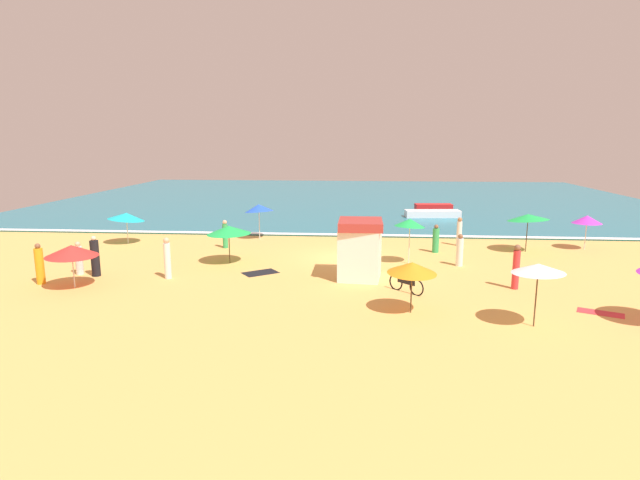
{
  "coord_description": "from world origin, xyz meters",
  "views": [
    {
      "loc": [
        0.97,
        -27.32,
        6.38
      ],
      "look_at": [
        -1.32,
        0.8,
        0.8
      ],
      "focal_mm": 29.02,
      "sensor_mm": 36.0,
      "label": 1
    }
  ],
  "objects_px": {
    "beachgoer_6": "(225,235)",
    "beachgoer_8": "(516,267)",
    "beach_umbrella_6": "(410,223)",
    "beach_umbrella_7": "(126,216)",
    "beachgoer_0": "(167,259)",
    "beach_umbrella_2": "(71,251)",
    "beachgoer_3": "(460,251)",
    "beachgoer_7": "(40,265)",
    "beachgoer_9": "(95,257)",
    "beachgoer_4": "(459,232)",
    "beach_umbrella_4": "(528,217)",
    "beachgoer_2": "(367,242)",
    "lifeguard_cabana": "(360,249)",
    "small_boat_1": "(433,208)",
    "beach_umbrella_3": "(229,230)",
    "beach_umbrella_5": "(538,268)",
    "beachgoer_1": "(436,240)",
    "beach_umbrella_9": "(587,219)",
    "beachgoer_5": "(79,259)",
    "beach_umbrella_1": "(259,208)",
    "small_boat_0": "(433,214)",
    "beach_umbrella_8": "(412,268)"
  },
  "relations": [
    {
      "from": "beach_umbrella_7",
      "to": "beachgoer_0",
      "type": "distance_m",
      "value": 9.4
    },
    {
      "from": "beachgoer_6",
      "to": "beachgoer_9",
      "type": "height_order",
      "value": "beachgoer_9"
    },
    {
      "from": "beachgoer_0",
      "to": "beachgoer_6",
      "type": "height_order",
      "value": "beachgoer_0"
    },
    {
      "from": "lifeguard_cabana",
      "to": "small_boat_1",
      "type": "xyz_separation_m",
      "value": [
        6.26,
        21.93,
        -0.96
      ]
    },
    {
      "from": "beachgoer_5",
      "to": "beachgoer_3",
      "type": "bearing_deg",
      "value": 9.76
    },
    {
      "from": "beach_umbrella_1",
      "to": "beachgoer_6",
      "type": "height_order",
      "value": "beach_umbrella_1"
    },
    {
      "from": "beach_umbrella_1",
      "to": "small_boat_0",
      "type": "bearing_deg",
      "value": 38.59
    },
    {
      "from": "beach_umbrella_2",
      "to": "beachgoer_2",
      "type": "height_order",
      "value": "beach_umbrella_2"
    },
    {
      "from": "beachgoer_3",
      "to": "beach_umbrella_8",
      "type": "bearing_deg",
      "value": -112.64
    },
    {
      "from": "beach_umbrella_6",
      "to": "beach_umbrella_7",
      "type": "bearing_deg",
      "value": 167.15
    },
    {
      "from": "beachgoer_6",
      "to": "beachgoer_8",
      "type": "height_order",
      "value": "beachgoer_8"
    },
    {
      "from": "beachgoer_5",
      "to": "beach_umbrella_5",
      "type": "bearing_deg",
      "value": -15.59
    },
    {
      "from": "beachgoer_0",
      "to": "beachgoer_8",
      "type": "height_order",
      "value": "beachgoer_8"
    },
    {
      "from": "beach_umbrella_4",
      "to": "beachgoer_2",
      "type": "xyz_separation_m",
      "value": [
        -9.05,
        0.11,
        -1.57
      ]
    },
    {
      "from": "beach_umbrella_5",
      "to": "beach_umbrella_7",
      "type": "height_order",
      "value": "beach_umbrella_5"
    },
    {
      "from": "beachgoer_7",
      "to": "beachgoer_9",
      "type": "bearing_deg",
      "value": 39.88
    },
    {
      "from": "beachgoer_8",
      "to": "small_boat_0",
      "type": "xyz_separation_m",
      "value": [
        -0.9,
        19.98,
        -0.59
      ]
    },
    {
      "from": "beach_umbrella_6",
      "to": "beachgoer_5",
      "type": "distance_m",
      "value": 16.23
    },
    {
      "from": "beachgoer_8",
      "to": "beachgoer_9",
      "type": "height_order",
      "value": "beachgoer_8"
    },
    {
      "from": "beachgoer_6",
      "to": "small_boat_0",
      "type": "distance_m",
      "value": 18.71
    },
    {
      "from": "lifeguard_cabana",
      "to": "beach_umbrella_6",
      "type": "bearing_deg",
      "value": 50.08
    },
    {
      "from": "beach_umbrella_3",
      "to": "beachgoer_3",
      "type": "xyz_separation_m",
      "value": [
        11.77,
        0.35,
        -0.98
      ]
    },
    {
      "from": "beach_umbrella_6",
      "to": "beachgoer_9",
      "type": "bearing_deg",
      "value": -166.13
    },
    {
      "from": "beach_umbrella_5",
      "to": "beachgoer_2",
      "type": "bearing_deg",
      "value": 114.64
    },
    {
      "from": "beachgoer_4",
      "to": "beachgoer_9",
      "type": "height_order",
      "value": "beachgoer_9"
    },
    {
      "from": "beach_umbrella_5",
      "to": "beach_umbrella_8",
      "type": "bearing_deg",
      "value": 165.0
    },
    {
      "from": "beachgoer_2",
      "to": "beachgoer_3",
      "type": "bearing_deg",
      "value": -39.15
    },
    {
      "from": "beach_umbrella_1",
      "to": "beach_umbrella_2",
      "type": "distance_m",
      "value": 12.96
    },
    {
      "from": "beach_umbrella_2",
      "to": "beachgoer_7",
      "type": "bearing_deg",
      "value": 166.18
    },
    {
      "from": "beachgoer_1",
      "to": "beachgoer_2",
      "type": "relative_size",
      "value": 1.64
    },
    {
      "from": "lifeguard_cabana",
      "to": "beach_umbrella_1",
      "type": "bearing_deg",
      "value": 125.92
    },
    {
      "from": "beach_umbrella_3",
      "to": "lifeguard_cabana",
      "type": "bearing_deg",
      "value": -19.2
    },
    {
      "from": "beachgoer_2",
      "to": "beachgoer_5",
      "type": "distance_m",
      "value": 15.32
    },
    {
      "from": "small_boat_1",
      "to": "beachgoer_4",
      "type": "bearing_deg",
      "value": -91.44
    },
    {
      "from": "beach_umbrella_3",
      "to": "beachgoer_0",
      "type": "bearing_deg",
      "value": -123.24
    },
    {
      "from": "beachgoer_0",
      "to": "small_boat_1",
      "type": "xyz_separation_m",
      "value": [
        15.09,
        22.75,
        -0.51
      ]
    },
    {
      "from": "beachgoer_4",
      "to": "beachgoer_9",
      "type": "relative_size",
      "value": 0.9
    },
    {
      "from": "beachgoer_7",
      "to": "beachgoer_8",
      "type": "xyz_separation_m",
      "value": [
        20.8,
        0.91,
        0.11
      ]
    },
    {
      "from": "beach_umbrella_6",
      "to": "beach_umbrella_9",
      "type": "distance_m",
      "value": 11.39
    },
    {
      "from": "beach_umbrella_5",
      "to": "beach_umbrella_7",
      "type": "relative_size",
      "value": 0.81
    },
    {
      "from": "beach_umbrella_2",
      "to": "beachgoer_3",
      "type": "distance_m",
      "value": 18.17
    },
    {
      "from": "beach_umbrella_5",
      "to": "beach_umbrella_9",
      "type": "distance_m",
      "value": 14.92
    },
    {
      "from": "beachgoer_6",
      "to": "beachgoer_7",
      "type": "relative_size",
      "value": 0.91
    },
    {
      "from": "beachgoer_1",
      "to": "beachgoer_9",
      "type": "relative_size",
      "value": 0.84
    },
    {
      "from": "beach_umbrella_2",
      "to": "beachgoer_7",
      "type": "distance_m",
      "value": 2.02
    },
    {
      "from": "beachgoer_0",
      "to": "beach_umbrella_6",
      "type": "bearing_deg",
      "value": 18.6
    },
    {
      "from": "beachgoer_6",
      "to": "beachgoer_9",
      "type": "bearing_deg",
      "value": -123.46
    },
    {
      "from": "beachgoer_0",
      "to": "beachgoer_8",
      "type": "distance_m",
      "value": 15.5
    },
    {
      "from": "beach_umbrella_6",
      "to": "beachgoer_8",
      "type": "distance_m",
      "value": 6.06
    },
    {
      "from": "lifeguard_cabana",
      "to": "beachgoer_0",
      "type": "bearing_deg",
      "value": -174.67
    }
  ]
}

